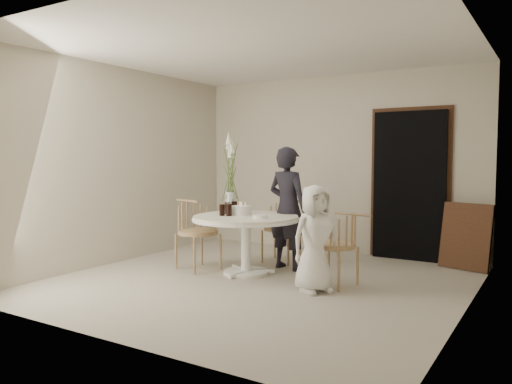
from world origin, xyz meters
The scene contains 18 objects.
ground centered at (0.00, 0.00, 0.00)m, with size 4.50×4.50×0.00m, color #BCAEA1.
room_shell centered at (0.00, 0.00, 1.62)m, with size 4.50×4.50×4.50m.
doorway centered at (1.15, 2.19, 1.05)m, with size 1.00×0.10×2.10m, color black.
door_trim centered at (1.15, 2.23, 1.11)m, with size 1.12×0.03×2.22m, color #51321C.
table centered at (-0.35, 0.25, 0.62)m, with size 1.33×1.33×0.73m.
picture_frame centered at (1.95, 1.95, 0.43)m, with size 0.65×0.04×0.87m, color #51321C.
chair_far centered at (-0.33, 1.24, 0.56)m, with size 0.50×0.54×0.86m.
chair_right centered at (0.93, 0.26, 0.55)m, with size 0.56×0.52×0.85m.
chair_left centered at (-1.13, 0.17, 0.58)m, with size 0.62×0.59×0.90m.
girl centered at (-0.03, 0.77, 0.80)m, with size 0.58×0.38×1.59m, color black.
boy centered at (0.74, -0.07, 0.58)m, with size 0.57×0.37×1.16m, color white.
birthday_cake centered at (-0.44, 0.29, 0.79)m, with size 0.24×0.24×0.16m.
cola_tumbler_a centered at (-0.60, 0.09, 0.80)m, with size 0.07×0.07×0.14m, color black.
cola_tumbler_b centered at (-0.51, 0.12, 0.81)m, with size 0.07×0.07×0.15m, color black.
cola_tumbler_c centered at (-0.65, 0.28, 0.81)m, with size 0.07×0.07×0.15m, color black.
cola_tumbler_d centered at (-0.60, 0.37, 0.81)m, with size 0.07×0.07×0.16m, color black.
plate_stack centered at (-0.05, 0.10, 0.75)m, with size 0.18×0.18×0.05m, color white.
flower_vase centered at (-0.75, 0.50, 1.20)m, with size 0.14×0.14×1.06m.
Camera 1 is at (2.97, -4.93, 1.46)m, focal length 35.00 mm.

